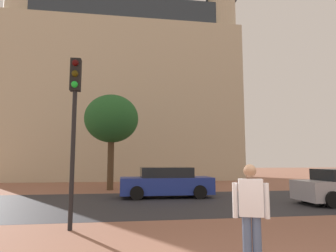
{
  "coord_description": "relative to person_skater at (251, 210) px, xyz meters",
  "views": [
    {
      "loc": [
        -2.02,
        -3.7,
        1.79
      ],
      "look_at": [
        0.04,
        9.84,
        3.41
      ],
      "focal_mm": 31.6,
      "sensor_mm": 36.0,
      "label": 1
    }
  ],
  "objects": [
    {
      "name": "car_blue",
      "position": [
        -0.01,
        9.85,
        -0.25
      ],
      "size": [
        4.51,
        1.95,
        1.47
      ],
      "color": "#23389E",
      "rests_on": "ground_plane"
    },
    {
      "name": "traffic_light_pole",
      "position": [
        -3.49,
        3.31,
        2.25
      ],
      "size": [
        0.28,
        0.34,
        4.59
      ],
      "color": "black",
      "rests_on": "ground_plane"
    },
    {
      "name": "street_asphalt_strip",
      "position": [
        -0.15,
        8.14,
        -0.96
      ],
      "size": [
        120.0,
        7.78,
        0.0
      ],
      "primitive_type": "cube",
      "color": "#2D2D33",
      "rests_on": "ground_plane"
    },
    {
      "name": "ground_plane",
      "position": [
        -0.15,
        8.83,
        -0.96
      ],
      "size": [
        120.0,
        120.0,
        0.0
      ],
      "primitive_type": "plane",
      "color": "#93604C"
    },
    {
      "name": "person_skater",
      "position": [
        0.0,
        0.0,
        0.0
      ],
      "size": [
        0.58,
        0.38,
        1.73
      ],
      "color": "slate",
      "rests_on": "ground_plane"
    },
    {
      "name": "landmark_building",
      "position": [
        -1.61,
        26.69,
        9.08
      ],
      "size": [
        22.58,
        11.45,
        36.66
      ],
      "color": "beige",
      "rests_on": "ground_plane"
    },
    {
      "name": "tree_curb_far",
      "position": [
        -2.92,
        14.01,
        3.45
      ],
      "size": [
        3.38,
        3.38,
        5.98
      ],
      "color": "#4C3823",
      "rests_on": "ground_plane"
    }
  ]
}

